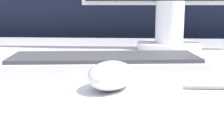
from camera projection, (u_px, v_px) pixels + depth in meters
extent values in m
cube|color=black|center=(129.00, 34.00, 1.38)|extent=(5.00, 0.03, 1.46)
ellipsoid|color=white|center=(111.00, 75.00, 0.50)|extent=(0.10, 0.12, 0.05)
cube|color=silver|center=(104.00, 62.00, 0.69)|extent=(0.44, 0.19, 0.02)
cube|color=#38383D|center=(104.00, 57.00, 0.69)|extent=(0.42, 0.17, 0.01)
cylinder|color=white|center=(169.00, 46.00, 0.94)|extent=(0.19, 0.19, 0.02)
cylinder|color=white|center=(170.00, 22.00, 0.92)|extent=(0.08, 0.08, 0.12)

